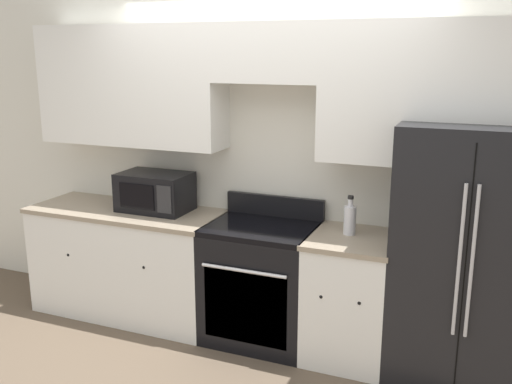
% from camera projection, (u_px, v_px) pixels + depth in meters
% --- Properties ---
extents(ground_plane, '(12.00, 12.00, 0.00)m').
position_uv_depth(ground_plane, '(240.00, 355.00, 4.10)').
color(ground_plane, brown).
extents(wall_back, '(8.00, 0.39, 2.60)m').
position_uv_depth(wall_back, '(269.00, 129.00, 4.23)').
color(wall_back, silver).
rests_on(wall_back, ground_plane).
extents(lower_cabinets_left, '(1.59, 0.64, 0.89)m').
position_uv_depth(lower_cabinets_left, '(129.00, 261.00, 4.69)').
color(lower_cabinets_left, white).
rests_on(lower_cabinets_left, ground_plane).
extents(lower_cabinets_right, '(0.59, 0.64, 0.89)m').
position_uv_depth(lower_cabinets_right, '(350.00, 297.00, 4.00)').
color(lower_cabinets_right, white).
rests_on(lower_cabinets_right, ground_plane).
extents(oven_range, '(0.79, 0.65, 1.05)m').
position_uv_depth(oven_range, '(261.00, 282.00, 4.25)').
color(oven_range, black).
rests_on(oven_range, ground_plane).
extents(refrigerator, '(0.92, 0.80, 1.70)m').
position_uv_depth(refrigerator, '(468.00, 253.00, 3.70)').
color(refrigerator, black).
rests_on(refrigerator, ground_plane).
extents(microwave, '(0.56, 0.37, 0.30)m').
position_uv_depth(microwave, '(155.00, 192.00, 4.51)').
color(microwave, black).
rests_on(microwave, lower_cabinets_left).
extents(bottle, '(0.08, 0.08, 0.28)m').
position_uv_depth(bottle, '(350.00, 219.00, 3.93)').
color(bottle, silver).
rests_on(bottle, lower_cabinets_right).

